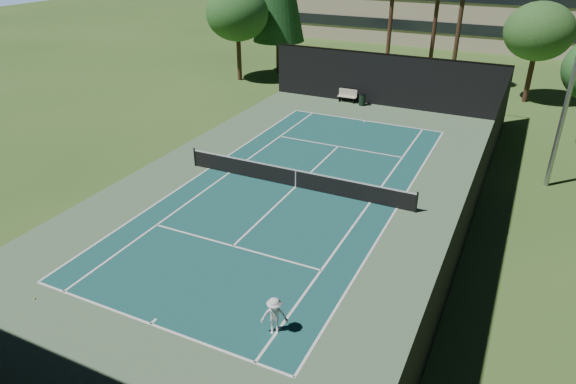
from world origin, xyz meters
name	(u,v)px	position (x,y,z in m)	size (l,w,h in m)	color
ground	(295,187)	(0.00, 0.00, 0.00)	(160.00, 160.00, 0.00)	#385A21
apron_slab	(295,187)	(0.00, 0.00, 0.01)	(18.00, 32.00, 0.01)	#52714F
court_surface	(295,187)	(0.00, 0.00, 0.01)	(10.97, 23.77, 0.01)	#184F4D
court_lines	(295,187)	(0.00, 0.00, 0.02)	(11.07, 23.87, 0.01)	white
tennis_net	(296,178)	(0.00, 0.00, 0.56)	(12.90, 0.10, 1.10)	black
fence	(296,152)	(0.00, 0.06, 2.01)	(18.04, 32.05, 4.03)	black
player	(274,316)	(4.05, -10.39, 0.72)	(0.93, 0.53, 1.44)	white
tennis_ball_a	(35,299)	(-4.74, -12.66, 0.04)	(0.07, 0.07, 0.07)	#C0D02F
tennis_ball_b	(303,172)	(-0.37, 1.83, 0.04)	(0.07, 0.07, 0.07)	gold
tennis_ball_c	(299,168)	(-0.86, 2.34, 0.03)	(0.06, 0.06, 0.06)	#CBE734
tennis_ball_d	(258,140)	(-5.07, 5.06, 0.04)	(0.07, 0.07, 0.07)	#D9E834
park_bench	(347,95)	(-2.76, 15.72, 0.55)	(1.50, 0.45, 1.02)	beige
trash_bin	(362,99)	(-1.39, 15.34, 0.48)	(0.56, 0.56, 0.95)	black
decid_tree_a	(539,32)	(10.00, 22.00, 5.42)	(5.12, 5.12, 7.62)	#43291C
decid_tree_c	(237,14)	(-14.00, 18.00, 5.76)	(5.44, 5.44, 8.09)	#4E3321
campus_building	(455,5)	(0.00, 45.98, 4.21)	(40.50, 12.50, 8.30)	#B9A88F
light_pole	(576,64)	(12.00, 6.00, 6.46)	(0.90, 0.25, 12.22)	gray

